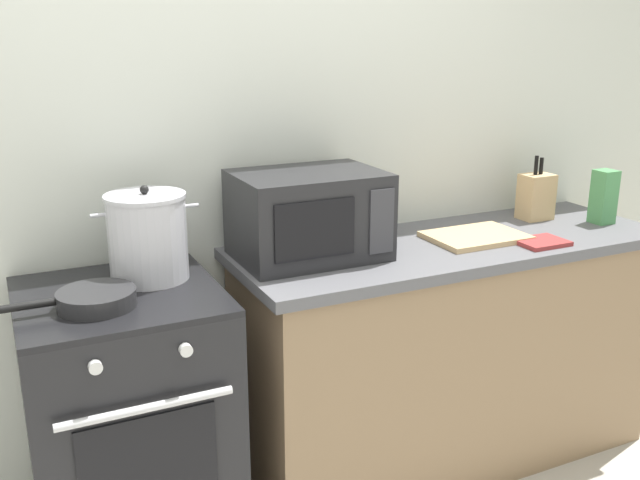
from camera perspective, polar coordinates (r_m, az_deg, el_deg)
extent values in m
cube|color=silver|center=(2.65, -4.00, 7.19)|extent=(4.40, 0.10, 2.50)
cube|color=#8C7051|center=(2.88, 10.31, -9.22)|extent=(1.64, 0.56, 0.88)
cube|color=#59595E|center=(2.71, 10.81, -0.43)|extent=(1.70, 0.60, 0.04)
cube|color=black|center=(2.42, -15.11, -14.60)|extent=(0.60, 0.60, 0.90)
cube|color=black|center=(2.22, -16.00, -4.36)|extent=(0.60, 0.60, 0.02)
cube|color=black|center=(2.13, -13.64, -16.97)|extent=(0.39, 0.01, 0.28)
cylinder|color=silver|center=(2.01, -13.83, -13.06)|extent=(0.48, 0.02, 0.02)
cylinder|color=silver|center=(1.95, -17.72, -9.77)|extent=(0.04, 0.02, 0.04)
cylinder|color=silver|center=(1.99, -10.80, -8.73)|extent=(0.04, 0.02, 0.04)
cylinder|color=silver|center=(2.28, -13.76, 0.10)|extent=(0.25, 0.25, 0.26)
cylinder|color=silver|center=(2.25, -13.99, 3.47)|extent=(0.25, 0.25, 0.01)
sphere|color=black|center=(2.24, -14.03, 3.97)|extent=(0.03, 0.03, 0.03)
cylinder|color=silver|center=(2.23, -17.49, 1.92)|extent=(0.05, 0.01, 0.01)
cylinder|color=silver|center=(2.29, -10.42, 2.75)|extent=(0.05, 0.01, 0.01)
cylinder|color=#28282B|center=(2.12, -17.62, -4.55)|extent=(0.22, 0.22, 0.05)
cylinder|color=black|center=(2.10, -23.36, -5.03)|extent=(0.20, 0.02, 0.02)
cube|color=#232326|center=(2.43, -0.95, 2.05)|extent=(0.50, 0.36, 0.30)
cube|color=black|center=(2.25, -0.39, 0.82)|extent=(0.28, 0.01, 0.19)
cube|color=#38383D|center=(2.36, 5.01, 1.51)|extent=(0.09, 0.01, 0.22)
cube|color=tan|center=(2.74, 12.48, 0.28)|extent=(0.36, 0.26, 0.02)
cube|color=tan|center=(3.08, 17.07, 3.37)|extent=(0.13, 0.10, 0.19)
cylinder|color=black|center=(3.05, 17.08, 5.80)|extent=(0.02, 0.02, 0.08)
cylinder|color=black|center=(3.07, 17.47, 5.74)|extent=(0.02, 0.02, 0.07)
cube|color=#4C9356|center=(3.10, 21.97, 3.26)|extent=(0.08, 0.08, 0.22)
cube|color=#993333|center=(2.74, 17.48, -0.17)|extent=(0.18, 0.14, 0.02)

